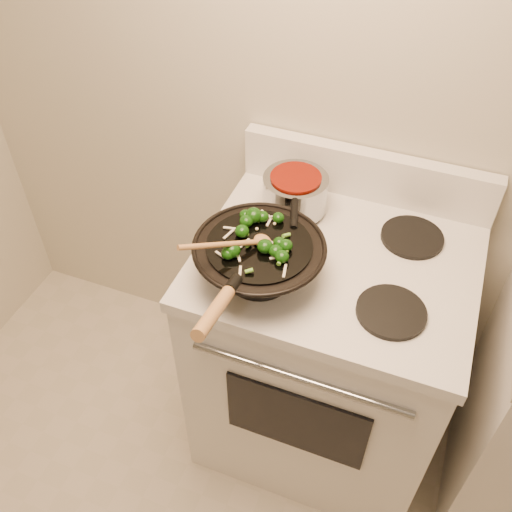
% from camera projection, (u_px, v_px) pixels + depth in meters
% --- Properties ---
extents(stove, '(0.78, 0.67, 1.08)m').
position_uv_depth(stove, '(325.00, 351.00, 1.92)').
color(stove, white).
rests_on(stove, ground).
extents(wok, '(0.35, 0.58, 0.24)m').
position_uv_depth(wok, '(259.00, 259.00, 1.49)').
color(wok, black).
rests_on(wok, stove).
extents(stirfry, '(0.21, 0.26, 0.04)m').
position_uv_depth(stirfry, '(257.00, 236.00, 1.46)').
color(stirfry, '#0E3608').
rests_on(stirfry, wok).
extents(wooden_spoon, '(0.19, 0.21, 0.09)m').
position_uv_depth(wooden_spoon, '(239.00, 243.00, 1.42)').
color(wooden_spoon, '#A67342').
rests_on(wooden_spoon, wok).
extents(saucepan, '(0.19, 0.31, 0.11)m').
position_uv_depth(saucepan, '(295.00, 192.00, 1.69)').
color(saucepan, '#919499').
rests_on(saucepan, stove).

